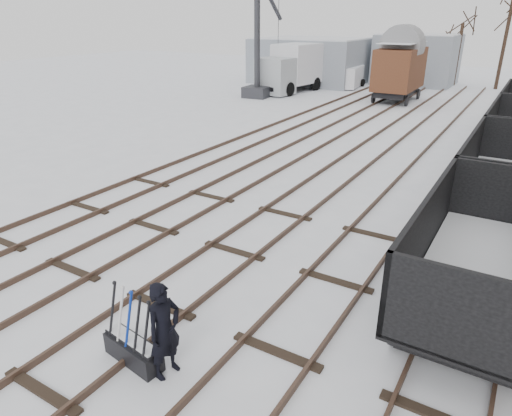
{
  "coord_description": "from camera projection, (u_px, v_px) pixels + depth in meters",
  "views": [
    {
      "loc": [
        6.31,
        -6.25,
        6.06
      ],
      "look_at": [
        0.37,
        3.56,
        1.2
      ],
      "focal_mm": 32.0,
      "sensor_mm": 36.0,
      "label": 1
    }
  ],
  "objects": [
    {
      "name": "tree_far_left",
      "position": [
        458.0,
        55.0,
        41.65
      ],
      "size": [
        0.3,
        0.3,
        5.41
      ],
      "primitive_type": "cylinder",
      "color": "black",
      "rests_on": "ground"
    },
    {
      "name": "crane",
      "position": [
        259.0,
        64.0,
        35.68
      ],
      "size": [
        2.08,
        5.62,
        9.54
      ],
      "rotation": [
        0.0,
        0.0,
        0.1
      ],
      "color": "#2D2E32",
      "rests_on": "ground"
    },
    {
      "name": "shed_right",
      "position": [
        417.0,
        59.0,
        42.83
      ],
      "size": [
        7.0,
        6.0,
        4.5
      ],
      "color": "#8B939D",
      "rests_on": "ground"
    },
    {
      "name": "ground",
      "position": [
        160.0,
        306.0,
        10.29
      ],
      "size": [
        120.0,
        120.0,
        0.0
      ],
      "primitive_type": "plane",
      "color": "white",
      "rests_on": "ground"
    },
    {
      "name": "worker",
      "position": [
        164.0,
        330.0,
        8.02
      ],
      "size": [
        0.54,
        0.74,
        1.88
      ],
      "primitive_type": "imported",
      "rotation": [
        0.0,
        0.0,
        1.44
      ],
      "color": "black",
      "rests_on": "ground"
    },
    {
      "name": "shed_left",
      "position": [
        311.0,
        60.0,
        44.05
      ],
      "size": [
        10.0,
        8.0,
        4.1
      ],
      "color": "#8B939D",
      "rests_on": "ground"
    },
    {
      "name": "freight_wagon_a",
      "position": [
        478.0,
        272.0,
        9.8
      ],
      "size": [
        2.5,
        6.25,
        2.55
      ],
      "color": "black",
      "rests_on": "ground"
    },
    {
      "name": "ground_frame",
      "position": [
        133.0,
        349.0,
        8.56
      ],
      "size": [
        1.35,
        0.6,
        1.49
      ],
      "rotation": [
        0.0,
        0.0,
        -0.14
      ],
      "color": "black",
      "rests_on": "ground"
    },
    {
      "name": "tracks",
      "position": [
        362.0,
        156.0,
        21.04
      ],
      "size": [
        13.9,
        52.0,
        0.16
      ],
      "color": "black",
      "rests_on": "ground"
    },
    {
      "name": "panel_van",
      "position": [
        349.0,
        77.0,
        40.99
      ],
      "size": [
        2.4,
        4.39,
        1.84
      ],
      "rotation": [
        0.0,
        0.0,
        0.15
      ],
      "color": "silver",
      "rests_on": "ground"
    },
    {
      "name": "lorry",
      "position": [
        297.0,
        67.0,
        38.85
      ],
      "size": [
        3.52,
        8.75,
        3.86
      ],
      "rotation": [
        0.0,
        0.0,
        -0.13
      ],
      "color": "black",
      "rests_on": "ground"
    },
    {
      "name": "box_van_wagon",
      "position": [
        400.0,
        67.0,
        33.87
      ],
      "size": [
        3.0,
        5.6,
        4.25
      ],
      "rotation": [
        0.0,
        0.0,
        0.01
      ],
      "color": "black",
      "rests_on": "ground"
    },
    {
      "name": "tree_far_right",
      "position": [
        505.0,
        40.0,
        38.89
      ],
      "size": [
        0.3,
        0.3,
        8.27
      ],
      "primitive_type": "cylinder",
      "color": "black",
      "rests_on": "ground"
    },
    {
      "name": "freight_wagon_b",
      "position": [
        504.0,
        184.0,
        14.84
      ],
      "size": [
        2.5,
        6.25,
        2.55
      ],
      "color": "black",
      "rests_on": "ground"
    }
  ]
}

